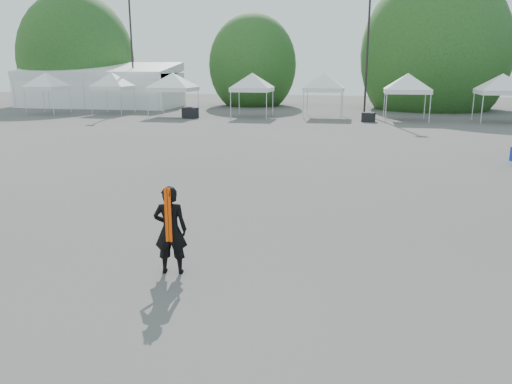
# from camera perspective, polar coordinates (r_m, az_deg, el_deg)

# --- Properties ---
(ground) EXTENTS (120.00, 120.00, 0.00)m
(ground) POSITION_cam_1_polar(r_m,az_deg,el_deg) (10.96, -2.89, -5.86)
(ground) COLOR #474442
(ground) RESTS_ON ground
(marquee) EXTENTS (15.00, 6.25, 4.23)m
(marquee) POSITION_cam_1_polar(r_m,az_deg,el_deg) (51.29, -17.41, 11.47)
(marquee) COLOR white
(marquee) RESTS_ON ground
(light_pole_west) EXTENTS (0.60, 0.25, 10.30)m
(light_pole_west) POSITION_cam_1_polar(r_m,az_deg,el_deg) (48.60, -14.04, 16.07)
(light_pole_west) COLOR black
(light_pole_west) RESTS_ON ground
(light_pole_east) EXTENTS (0.60, 0.25, 9.80)m
(light_pole_east) POSITION_cam_1_polar(r_m,az_deg,el_deg) (42.01, 12.65, 16.17)
(light_pole_east) COLOR black
(light_pole_east) RESTS_ON ground
(tree_far_w) EXTENTS (4.80, 4.80, 7.30)m
(tree_far_w) POSITION_cam_1_polar(r_m,az_deg,el_deg) (55.86, -19.81, 14.09)
(tree_far_w) COLOR #382314
(tree_far_w) RESTS_ON ground
(tree_mid_w) EXTENTS (4.16, 4.16, 6.33)m
(tree_mid_w) POSITION_cam_1_polar(r_m,az_deg,el_deg) (51.08, -0.38, 14.28)
(tree_mid_w) COLOR #382314
(tree_mid_w) RESTS_ON ground
(tree_mid_e) EXTENTS (5.12, 5.12, 7.79)m
(tree_mid_e) POSITION_cam_1_polar(r_m,az_deg,el_deg) (49.40, 19.71, 14.56)
(tree_mid_e) COLOR #382314
(tree_mid_e) RESTS_ON ground
(tent_a) EXTENTS (3.80, 3.80, 3.88)m
(tent_a) POSITION_cam_1_polar(r_m,az_deg,el_deg) (44.94, -22.91, 12.13)
(tent_a) COLOR silver
(tent_a) RESTS_ON ground
(tent_b) EXTENTS (3.89, 3.89, 3.88)m
(tent_b) POSITION_cam_1_polar(r_m,az_deg,el_deg) (43.72, -16.15, 12.64)
(tent_b) COLOR silver
(tent_b) RESTS_ON ground
(tent_c) EXTENTS (4.56, 4.56, 3.88)m
(tent_c) POSITION_cam_1_polar(r_m,az_deg,el_deg) (40.07, -9.50, 12.91)
(tent_c) COLOR silver
(tent_c) RESTS_ON ground
(tent_d) EXTENTS (4.15, 4.15, 3.88)m
(tent_d) POSITION_cam_1_polar(r_m,az_deg,el_deg) (38.86, -0.43, 13.07)
(tent_d) COLOR silver
(tent_d) RESTS_ON ground
(tent_e) EXTENTS (4.20, 4.20, 3.88)m
(tent_e) POSITION_cam_1_polar(r_m,az_deg,el_deg) (39.03, 7.82, 12.94)
(tent_e) COLOR silver
(tent_e) RESTS_ON ground
(tent_f) EXTENTS (4.40, 4.40, 3.88)m
(tent_f) POSITION_cam_1_polar(r_m,az_deg,el_deg) (37.69, 16.99, 12.44)
(tent_f) COLOR silver
(tent_f) RESTS_ON ground
(tent_g) EXTENTS (4.30, 4.30, 3.88)m
(tent_g) POSITION_cam_1_polar(r_m,az_deg,el_deg) (38.66, 26.38, 11.64)
(tent_g) COLOR silver
(tent_g) RESTS_ON ground
(man) EXTENTS (0.67, 0.50, 1.67)m
(man) POSITION_cam_1_polar(r_m,az_deg,el_deg) (9.30, -9.75, -4.28)
(man) COLOR black
(man) RESTS_ON ground
(crate_west) EXTENTS (1.17, 1.00, 0.80)m
(crate_west) POSITION_cam_1_polar(r_m,az_deg,el_deg) (38.30, -7.52, 8.95)
(crate_west) COLOR black
(crate_west) RESTS_ON ground
(crate_mid) EXTENTS (0.98, 0.84, 0.65)m
(crate_mid) POSITION_cam_1_polar(r_m,az_deg,el_deg) (36.29, 12.72, 8.34)
(crate_mid) COLOR black
(crate_mid) RESTS_ON ground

